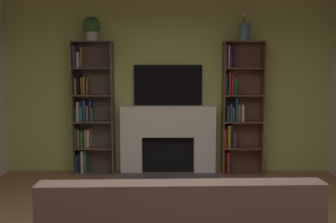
{
  "coord_description": "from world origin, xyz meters",
  "views": [
    {
      "loc": [
        -0.0,
        -2.75,
        1.62
      ],
      "look_at": [
        0.0,
        1.25,
        1.18
      ],
      "focal_mm": 39.44,
      "sensor_mm": 36.0,
      "label": 1
    }
  ],
  "objects_px": {
    "bookshelf_left": "(89,111)",
    "bookshelf_right": "(237,110)",
    "potted_plant": "(91,28)",
    "vase_with_flowers": "(244,31)",
    "tv": "(168,85)",
    "fireplace": "(168,137)"
  },
  "relations": [
    {
      "from": "bookshelf_left",
      "to": "vase_with_flowers",
      "type": "xyz_separation_m",
      "value": [
        2.4,
        -0.05,
        1.24
      ]
    },
    {
      "from": "potted_plant",
      "to": "vase_with_flowers",
      "type": "distance_m",
      "value": 2.33
    },
    {
      "from": "fireplace",
      "to": "vase_with_flowers",
      "type": "bearing_deg",
      "value": -1.22
    },
    {
      "from": "tv",
      "to": "bookshelf_left",
      "type": "distance_m",
      "value": 1.31
    },
    {
      "from": "bookshelf_left",
      "to": "bookshelf_right",
      "type": "distance_m",
      "value": 2.33
    },
    {
      "from": "tv",
      "to": "vase_with_flowers",
      "type": "height_order",
      "value": "vase_with_flowers"
    },
    {
      "from": "bookshelf_left",
      "to": "potted_plant",
      "type": "distance_m",
      "value": 1.29
    },
    {
      "from": "bookshelf_right",
      "to": "potted_plant",
      "type": "xyz_separation_m",
      "value": [
        -2.26,
        -0.05,
        1.26
      ]
    },
    {
      "from": "bookshelf_right",
      "to": "vase_with_flowers",
      "type": "height_order",
      "value": "vase_with_flowers"
    },
    {
      "from": "tv",
      "to": "bookshelf_left",
      "type": "height_order",
      "value": "bookshelf_left"
    },
    {
      "from": "tv",
      "to": "potted_plant",
      "type": "relative_size",
      "value": 2.95
    },
    {
      "from": "fireplace",
      "to": "vase_with_flowers",
      "type": "xyz_separation_m",
      "value": [
        1.17,
        -0.02,
        1.65
      ]
    },
    {
      "from": "tv",
      "to": "vase_with_flowers",
      "type": "relative_size",
      "value": 2.32
    },
    {
      "from": "potted_plant",
      "to": "tv",
      "type": "bearing_deg",
      "value": 5.88
    },
    {
      "from": "bookshelf_left",
      "to": "potted_plant",
      "type": "relative_size",
      "value": 5.7
    },
    {
      "from": "bookshelf_right",
      "to": "potted_plant",
      "type": "height_order",
      "value": "potted_plant"
    },
    {
      "from": "fireplace",
      "to": "bookshelf_left",
      "type": "height_order",
      "value": "bookshelf_left"
    },
    {
      "from": "fireplace",
      "to": "bookshelf_right",
      "type": "height_order",
      "value": "bookshelf_right"
    },
    {
      "from": "bookshelf_right",
      "to": "vase_with_flowers",
      "type": "relative_size",
      "value": 4.49
    },
    {
      "from": "bookshelf_left",
      "to": "potted_plant",
      "type": "height_order",
      "value": "potted_plant"
    },
    {
      "from": "tv",
      "to": "vase_with_flowers",
      "type": "bearing_deg",
      "value": -5.9
    },
    {
      "from": "fireplace",
      "to": "potted_plant",
      "type": "relative_size",
      "value": 4.36
    }
  ]
}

